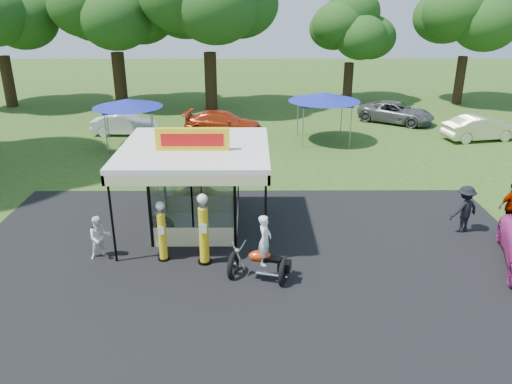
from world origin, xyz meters
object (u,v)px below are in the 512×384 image
tent_east (324,97)px  spectator_east_b (512,206)px  bg_car_d (396,112)px  tent_west (128,103)px  kiosk_car (203,196)px  spectator_east_a (464,209)px  motorcycle (262,255)px  bg_car_a (125,124)px  gas_pump_left (162,233)px  gas_station_kiosk (197,187)px  gas_pump_right (204,231)px  bg_car_e (480,128)px  spectator_west (100,238)px  bg_car_b (223,123)px

tent_east → spectator_east_b: bearing=-65.5°
bg_car_d → tent_west: tent_west is taller
tent_west → bg_car_d: bearing=18.2°
kiosk_car → spectator_east_a: 10.49m
motorcycle → bg_car_a: 19.84m
bg_car_d → tent_west: 18.53m
bg_car_a → bg_car_d: 18.76m
gas_pump_left → kiosk_car: 4.77m
gas_station_kiosk → motorcycle: (2.43, -3.72, -0.87)m
bg_car_d → motorcycle: bearing=-171.0°
gas_pump_right → tent_west: 15.35m
bg_car_e → tent_west: (-21.57, -1.19, 1.83)m
gas_pump_left → gas_pump_right: bearing=-9.2°
bg_car_a → spectator_west: bearing=-167.4°
bg_car_b → bg_car_a: bearing=101.5°
spectator_west → bg_car_d: 24.89m
spectator_east_b → bg_car_e: size_ratio=0.42×
bg_car_d → gas_pump_left: bearing=-179.8°
motorcycle → kiosk_car: motorcycle is taller
gas_pump_right → bg_car_e: gas_pump_right is taller
spectator_east_a → bg_car_b: spectator_east_a is taller
kiosk_car → bg_car_b: bearing=-0.9°
gas_pump_left → spectator_west: gas_pump_left is taller
gas_pump_right → motorcycle: (1.94, -1.05, -0.31)m
motorcycle → spectator_east_a: bearing=38.9°
kiosk_car → bg_car_b: bg_car_b is taller
tent_west → bg_car_e: bearing=3.2°
kiosk_car → spectator_west: (-3.14, -4.45, 0.30)m
spectator_west → tent_west: tent_west is taller
gas_pump_right → spectator_west: bearing=173.4°
motorcycle → gas_pump_left: bearing=174.1°
gas_station_kiosk → tent_east: 14.04m
kiosk_car → spectator_east_b: (12.12, -2.21, 0.48)m
kiosk_car → bg_car_a: 13.45m
motorcycle → tent_west: bearing=131.6°
kiosk_car → tent_east: size_ratio=0.65×
gas_pump_left → bg_car_d: (13.24, 19.71, -0.33)m
gas_pump_right → bg_car_d: bearing=59.4°
gas_pump_left → bg_car_e: 22.99m
gas_pump_left → spectator_east_b: bearing=10.5°
spectator_west → tent_west: size_ratio=0.38×
gas_station_kiosk → gas_pump_left: bearing=-111.2°
motorcycle → spectator_east_a: 8.49m
spectator_west → spectator_east_a: size_ratio=0.83×
motorcycle → bg_car_b: 18.16m
motorcycle → bg_car_a: motorcycle is taller
gas_pump_left → spectator_east_b: size_ratio=1.15×
spectator_west → spectator_east_b: 15.43m
kiosk_car → bg_car_e: bg_car_e is taller
bg_car_e → gas_pump_right: bearing=123.0°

